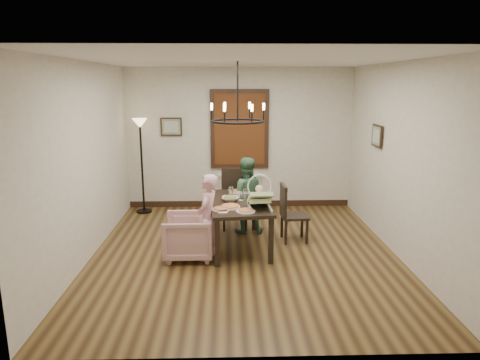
{
  "coord_description": "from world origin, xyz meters",
  "views": [
    {
      "loc": [
        -0.24,
        -6.02,
        2.5
      ],
      "look_at": [
        -0.05,
        0.33,
        1.05
      ],
      "focal_mm": 32.0,
      "sensor_mm": 36.0,
      "label": 1
    }
  ],
  "objects_px": {
    "chair_far": "(235,199)",
    "drinking_glass": "(244,196)",
    "chair_right": "(295,213)",
    "seated_man": "(246,202)",
    "baby_bouncer": "(260,197)",
    "armchair": "(188,236)",
    "floor_lamp": "(142,167)",
    "dining_table": "(238,207)",
    "elderly_woman": "(208,224)"
  },
  "relations": [
    {
      "from": "chair_right",
      "to": "armchair",
      "type": "height_order",
      "value": "chair_right"
    },
    {
      "from": "elderly_woman",
      "to": "drinking_glass",
      "type": "height_order",
      "value": "elderly_woman"
    },
    {
      "from": "dining_table",
      "to": "seated_man",
      "type": "xyz_separation_m",
      "value": [
        0.15,
        0.65,
        -0.1
      ]
    },
    {
      "from": "chair_far",
      "to": "chair_right",
      "type": "bearing_deg",
      "value": -35.78
    },
    {
      "from": "dining_table",
      "to": "chair_far",
      "type": "relative_size",
      "value": 1.57
    },
    {
      "from": "chair_far",
      "to": "floor_lamp",
      "type": "relative_size",
      "value": 0.58
    },
    {
      "from": "seated_man",
      "to": "floor_lamp",
      "type": "height_order",
      "value": "floor_lamp"
    },
    {
      "from": "chair_far",
      "to": "elderly_woman",
      "type": "xyz_separation_m",
      "value": [
        -0.4,
        -1.36,
        -0.0
      ]
    },
    {
      "from": "chair_far",
      "to": "drinking_glass",
      "type": "relative_size",
      "value": 7.99
    },
    {
      "from": "chair_far",
      "to": "floor_lamp",
      "type": "bearing_deg",
      "value": 150.8
    },
    {
      "from": "dining_table",
      "to": "baby_bouncer",
      "type": "xyz_separation_m",
      "value": [
        0.31,
        -0.37,
        0.25
      ]
    },
    {
      "from": "chair_far",
      "to": "baby_bouncer",
      "type": "relative_size",
      "value": 2.01
    },
    {
      "from": "chair_right",
      "to": "baby_bouncer",
      "type": "xyz_separation_m",
      "value": [
        -0.61,
        -0.59,
        0.43
      ]
    },
    {
      "from": "chair_far",
      "to": "elderly_woman",
      "type": "height_order",
      "value": "same"
    },
    {
      "from": "seated_man",
      "to": "chair_far",
      "type": "bearing_deg",
      "value": -53.04
    },
    {
      "from": "elderly_woman",
      "to": "dining_table",
      "type": "bearing_deg",
      "value": 152.87
    },
    {
      "from": "armchair",
      "to": "baby_bouncer",
      "type": "relative_size",
      "value": 1.37
    },
    {
      "from": "chair_right",
      "to": "seated_man",
      "type": "height_order",
      "value": "seated_man"
    },
    {
      "from": "armchair",
      "to": "floor_lamp",
      "type": "xyz_separation_m",
      "value": [
        -1.08,
        2.27,
        0.58
      ]
    },
    {
      "from": "elderly_woman",
      "to": "drinking_glass",
      "type": "bearing_deg",
      "value": 151.62
    },
    {
      "from": "elderly_woman",
      "to": "chair_far",
      "type": "bearing_deg",
      "value": 179.46
    },
    {
      "from": "dining_table",
      "to": "floor_lamp",
      "type": "height_order",
      "value": "floor_lamp"
    },
    {
      "from": "drinking_glass",
      "to": "dining_table",
      "type": "bearing_deg",
      "value": -141.15
    },
    {
      "from": "chair_far",
      "to": "elderly_woman",
      "type": "distance_m",
      "value": 1.42
    },
    {
      "from": "chair_far",
      "to": "seated_man",
      "type": "relative_size",
      "value": 0.97
    },
    {
      "from": "chair_right",
      "to": "baby_bouncer",
      "type": "height_order",
      "value": "baby_bouncer"
    },
    {
      "from": "chair_far",
      "to": "armchair",
      "type": "xyz_separation_m",
      "value": [
        -0.7,
        -1.3,
        -0.2
      ]
    },
    {
      "from": "chair_far",
      "to": "dining_table",
      "type": "bearing_deg",
      "value": -88.31
    },
    {
      "from": "chair_far",
      "to": "elderly_woman",
      "type": "bearing_deg",
      "value": -107.05
    },
    {
      "from": "floor_lamp",
      "to": "baby_bouncer",
      "type": "bearing_deg",
      "value": -46.61
    },
    {
      "from": "dining_table",
      "to": "elderly_woman",
      "type": "height_order",
      "value": "elderly_woman"
    },
    {
      "from": "baby_bouncer",
      "to": "armchair",
      "type": "bearing_deg",
      "value": 178.66
    },
    {
      "from": "drinking_glass",
      "to": "floor_lamp",
      "type": "bearing_deg",
      "value": 136.74
    },
    {
      "from": "elderly_woman",
      "to": "floor_lamp",
      "type": "distance_m",
      "value": 2.73
    },
    {
      "from": "seated_man",
      "to": "elderly_woman",
      "type": "bearing_deg",
      "value": 62.37
    },
    {
      "from": "baby_bouncer",
      "to": "floor_lamp",
      "type": "xyz_separation_m",
      "value": [
        -2.12,
        2.24,
        0.0
      ]
    },
    {
      "from": "chair_right",
      "to": "seated_man",
      "type": "xyz_separation_m",
      "value": [
        -0.77,
        0.43,
        0.07
      ]
    },
    {
      "from": "dining_table",
      "to": "floor_lamp",
      "type": "distance_m",
      "value": 2.61
    },
    {
      "from": "elderly_woman",
      "to": "baby_bouncer",
      "type": "distance_m",
      "value": 0.84
    },
    {
      "from": "dining_table",
      "to": "floor_lamp",
      "type": "relative_size",
      "value": 0.91
    },
    {
      "from": "armchair",
      "to": "seated_man",
      "type": "relative_size",
      "value": 0.66
    },
    {
      "from": "seated_man",
      "to": "baby_bouncer",
      "type": "bearing_deg",
      "value": 98.79
    },
    {
      "from": "baby_bouncer",
      "to": "chair_far",
      "type": "bearing_deg",
      "value": 101.83
    },
    {
      "from": "seated_man",
      "to": "baby_bouncer",
      "type": "relative_size",
      "value": 2.08
    },
    {
      "from": "chair_far",
      "to": "baby_bouncer",
      "type": "distance_m",
      "value": 1.36
    },
    {
      "from": "dining_table",
      "to": "elderly_woman",
      "type": "bearing_deg",
      "value": -139.14
    },
    {
      "from": "chair_far",
      "to": "drinking_glass",
      "type": "height_order",
      "value": "chair_far"
    },
    {
      "from": "dining_table",
      "to": "chair_far",
      "type": "height_order",
      "value": "chair_far"
    },
    {
      "from": "dining_table",
      "to": "baby_bouncer",
      "type": "height_order",
      "value": "baby_bouncer"
    },
    {
      "from": "dining_table",
      "to": "chair_right",
      "type": "distance_m",
      "value": 0.96
    }
  ]
}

